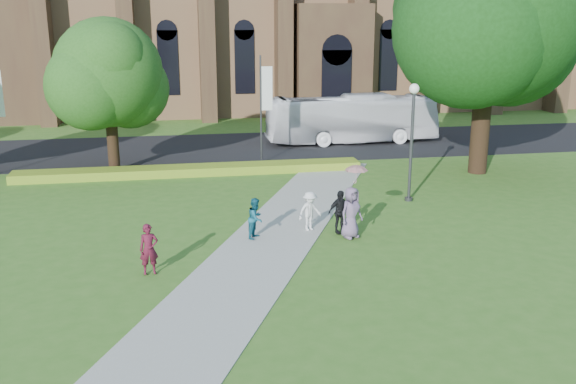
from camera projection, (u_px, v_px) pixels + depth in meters
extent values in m
plane|color=#3A6C20|center=(264.00, 264.00, 21.48)|extent=(160.00, 160.00, 0.00)
cube|color=black|center=(220.00, 148.00, 40.46)|extent=(160.00, 10.00, 0.02)
cube|color=#B2B2A8|center=(260.00, 253.00, 22.42)|extent=(15.58, 28.54, 0.04)
cube|color=#AFBD25|center=(191.00, 170.00, 33.61)|extent=(18.00, 1.40, 0.45)
cube|color=brown|center=(310.00, 11.00, 58.90)|extent=(52.00, 16.00, 17.00)
cube|color=brown|center=(333.00, 62.00, 51.41)|extent=(6.00, 2.50, 9.00)
cylinder|color=#38383D|center=(411.00, 148.00, 28.29)|extent=(0.14, 0.14, 4.80)
sphere|color=white|center=(414.00, 89.00, 27.59)|extent=(0.44, 0.44, 0.44)
cylinder|color=#38383D|center=(409.00, 199.00, 28.90)|extent=(0.36, 0.36, 0.15)
cylinder|color=#332114|center=(482.00, 111.00, 33.25)|extent=(0.96, 0.96, 6.60)
sphere|color=#12380F|center=(490.00, 9.00, 31.90)|extent=(9.60, 9.60, 9.60)
cylinder|color=#332114|center=(112.00, 134.00, 33.68)|extent=(0.60, 0.60, 4.12)
sphere|color=#225118|center=(108.00, 72.00, 32.84)|extent=(5.60, 5.60, 5.60)
cylinder|color=#38383D|center=(261.00, 110.00, 35.45)|extent=(0.10, 0.10, 6.00)
cube|color=white|center=(267.00, 89.00, 35.20)|extent=(0.60, 0.02, 2.40)
imported|color=silver|center=(352.00, 119.00, 41.77)|extent=(11.22, 2.86, 3.11)
imported|color=#521225|center=(149.00, 249.00, 20.41)|extent=(0.65, 0.47, 1.66)
imported|color=#16586E|center=(256.00, 218.00, 23.74)|extent=(0.88, 0.94, 1.54)
imported|color=silver|center=(310.00, 211.00, 24.64)|extent=(1.12, 0.88, 1.52)
imported|color=black|center=(340.00, 212.00, 24.29)|extent=(1.06, 0.68, 1.67)
imported|color=slate|center=(351.00, 212.00, 23.76)|extent=(1.12, 0.97, 1.93)
imported|color=#C88D8F|center=(356.00, 177.00, 23.53)|extent=(0.85, 0.85, 0.72)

